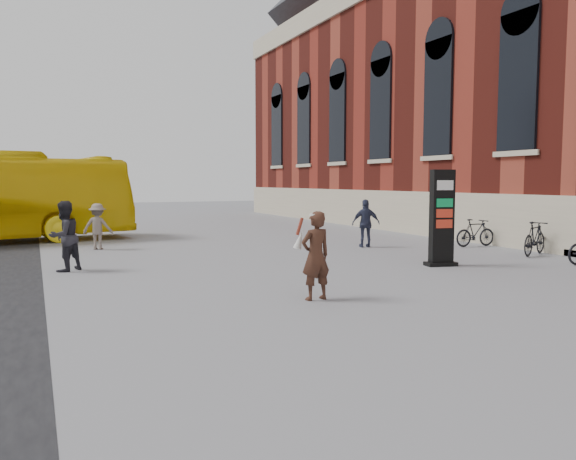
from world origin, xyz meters
name	(u,v)px	position (x,y,z in m)	size (l,w,h in m)	color
ground	(316,292)	(0.00, 0.00, 0.00)	(100.00, 100.00, 0.00)	#9E9EA3
info_pylon	(442,218)	(4.65, 1.82, 1.27)	(0.88, 0.56, 2.54)	black
woman	(315,255)	(-0.33, -0.61, 0.86)	(0.67, 0.62, 1.68)	#3F2217
pedestrian_a	(64,236)	(-4.46, 4.94, 0.87)	(0.85, 0.66, 1.75)	#27262D
pedestrian_b	(98,227)	(-3.25, 9.28, 0.75)	(0.97, 0.56, 1.51)	slate
pedestrian_c	(366,223)	(5.09, 6.22, 0.81)	(0.95, 0.40, 1.62)	#2D324B
bike_5	(535,238)	(8.60, 2.32, 0.52)	(0.49, 1.73, 1.04)	black
bike_7	(475,233)	(8.60, 4.82, 0.48)	(0.45, 1.58, 0.95)	black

